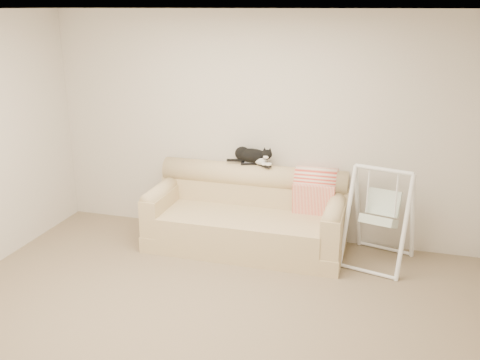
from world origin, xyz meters
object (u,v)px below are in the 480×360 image
at_px(sofa, 247,217).
at_px(remote_a, 249,163).
at_px(tuxedo_cat, 252,156).
at_px(remote_b, 265,165).
at_px(baby_swing, 380,216).

bearing_deg(sofa, remote_a, 101.90).
bearing_deg(remote_a, tuxedo_cat, 21.14).
xyz_separation_m(sofa, remote_b, (0.14, 0.21, 0.56)).
bearing_deg(sofa, remote_b, 55.63).
xyz_separation_m(remote_a, baby_swing, (1.50, -0.24, -0.38)).
xyz_separation_m(remote_a, tuxedo_cat, (0.04, 0.02, 0.09)).
bearing_deg(baby_swing, sofa, 179.74).
relative_size(remote_a, tuxedo_cat, 0.34).
relative_size(remote_a, remote_b, 1.10).
distance_m(remote_b, baby_swing, 1.38).
distance_m(remote_b, tuxedo_cat, 0.19).
height_order(remote_a, baby_swing, baby_swing).
bearing_deg(tuxedo_cat, remote_b, -15.58).
bearing_deg(remote_b, remote_a, 171.75).
bearing_deg(sofa, baby_swing, -0.26).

